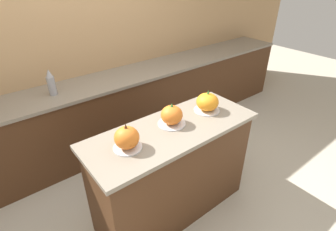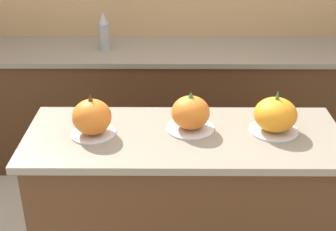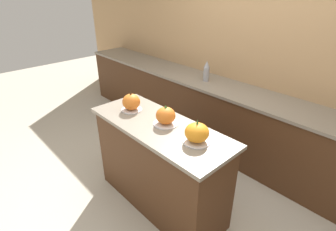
% 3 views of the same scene
% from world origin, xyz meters
% --- Properties ---
extents(kitchen_island, '(1.46, 0.57, 0.93)m').
position_xyz_m(kitchen_island, '(0.00, 0.00, 0.47)').
color(kitchen_island, '#4C2D19').
rests_on(kitchen_island, ground_plane).
extents(back_counter, '(6.00, 0.60, 0.89)m').
position_xyz_m(back_counter, '(0.00, 1.31, 0.45)').
color(back_counter, '#4C2D19').
rests_on(back_counter, ground_plane).
extents(pumpkin_cake_left, '(0.21, 0.21, 0.20)m').
position_xyz_m(pumpkin_cake_left, '(-0.42, 0.00, 1.01)').
color(pumpkin_cake_left, silver).
rests_on(pumpkin_cake_left, kitchen_island).
extents(pumpkin_cake_center, '(0.23, 0.23, 0.19)m').
position_xyz_m(pumpkin_cake_center, '(0.03, 0.05, 1.01)').
color(pumpkin_cake_center, silver).
rests_on(pumpkin_cake_center, kitchen_island).
extents(pumpkin_cake_right, '(0.23, 0.23, 0.20)m').
position_xyz_m(pumpkin_cake_right, '(0.42, 0.03, 1.01)').
color(pumpkin_cake_right, silver).
rests_on(pumpkin_cake_right, kitchen_island).
extents(bottle_tall, '(0.08, 0.08, 0.27)m').
position_xyz_m(bottle_tall, '(-0.53, 1.30, 1.02)').
color(bottle_tall, '#99999E').
rests_on(bottle_tall, back_counter).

